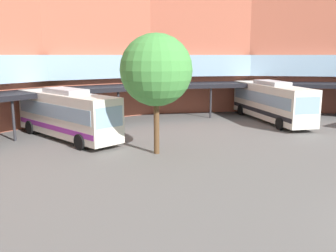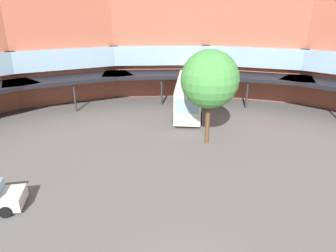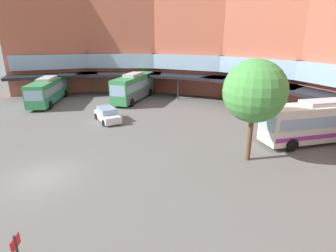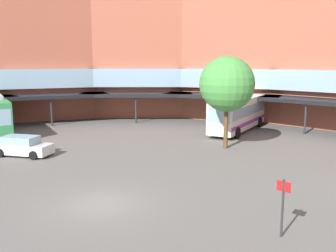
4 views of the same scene
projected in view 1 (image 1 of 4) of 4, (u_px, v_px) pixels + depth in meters
name	position (u px, v px, depth m)	size (l,w,h in m)	color
station_building	(71.00, 32.00, 22.11)	(70.63, 40.37, 16.24)	#AD5942
bus_1	(271.00, 101.00, 35.24)	(9.91, 10.61, 3.90)	silver
bus_2	(67.00, 114.00, 27.86)	(4.12, 11.02, 3.85)	silver
plaza_tree	(156.00, 70.00, 22.96)	(4.57, 4.57, 7.70)	brown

